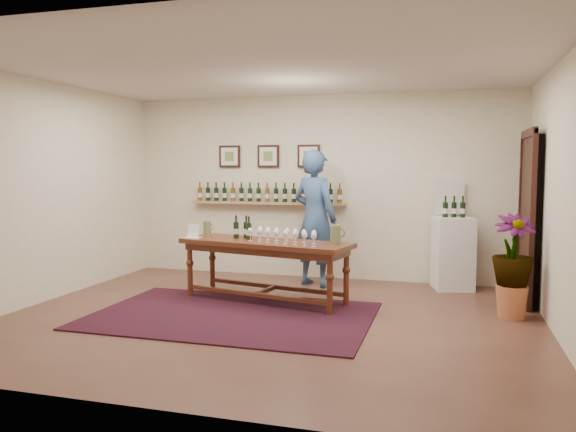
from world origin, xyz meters
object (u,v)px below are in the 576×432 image
(person, at_px, (315,218))
(tasting_table, at_px, (265,250))
(display_pedestal, at_px, (453,253))
(potted_plant, at_px, (513,266))

(person, bearing_deg, tasting_table, 95.56)
(tasting_table, relative_size, person, 1.18)
(display_pedestal, bearing_deg, tasting_table, -147.95)
(potted_plant, height_order, person, person)
(display_pedestal, distance_m, person, 2.00)
(tasting_table, bearing_deg, person, 83.29)
(display_pedestal, height_order, potted_plant, potted_plant)
(tasting_table, xyz_separation_m, potted_plant, (2.93, 0.02, -0.07))
(tasting_table, height_order, potted_plant, potted_plant)
(display_pedestal, relative_size, potted_plant, 0.99)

